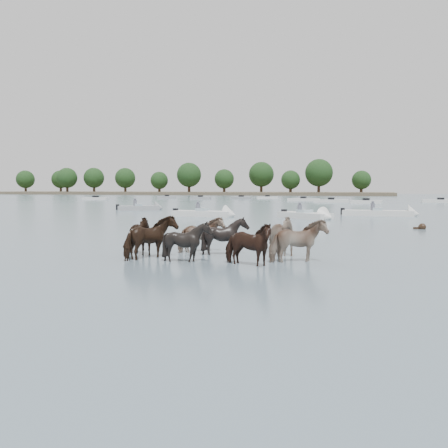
% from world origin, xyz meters
% --- Properties ---
extents(ground, '(400.00, 400.00, 0.00)m').
position_xyz_m(ground, '(0.00, 0.00, 0.00)').
color(ground, '#4C5F6D').
rests_on(ground, ground).
extents(shoreline, '(160.00, 30.00, 1.00)m').
position_xyz_m(shoreline, '(-70.00, 150.00, 0.50)').
color(shoreline, '#4C4233').
rests_on(shoreline, ground).
extents(pony_herd, '(7.89, 4.39, 1.61)m').
position_xyz_m(pony_herd, '(-1.67, 1.16, 0.63)').
color(pony_herd, black).
rests_on(pony_herd, ground).
extents(swimming_pony, '(0.72, 0.44, 0.44)m').
position_xyz_m(swimming_pony, '(6.22, 15.64, 0.10)').
color(swimming_pony, black).
rests_on(swimming_pony, ground).
extents(motorboat_a, '(5.84, 2.00, 1.92)m').
position_xyz_m(motorboat_a, '(-9.66, 23.14, 0.23)').
color(motorboat_a, silver).
rests_on(motorboat_a, ground).
extents(motorboat_b, '(5.06, 4.14, 1.92)m').
position_xyz_m(motorboat_b, '(-1.09, 22.73, 0.23)').
color(motorboat_b, silver).
rests_on(motorboat_b, ground).
extents(motorboat_c, '(6.53, 1.62, 1.92)m').
position_xyz_m(motorboat_c, '(4.64, 28.79, 0.22)').
color(motorboat_c, silver).
rests_on(motorboat_c, ground).
extents(motorboat_f, '(5.05, 3.94, 1.92)m').
position_xyz_m(motorboat_f, '(-20.56, 32.17, 0.23)').
color(motorboat_f, gray).
rests_on(motorboat_f, ground).
extents(distant_flotilla, '(109.16, 29.56, 0.93)m').
position_xyz_m(distant_flotilla, '(1.10, 74.21, 0.26)').
color(distant_flotilla, silver).
rests_on(distant_flotilla, ground).
extents(treeline, '(146.27, 21.38, 12.49)m').
position_xyz_m(treeline, '(-68.63, 149.88, 6.64)').
color(treeline, '#382619').
rests_on(treeline, ground).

